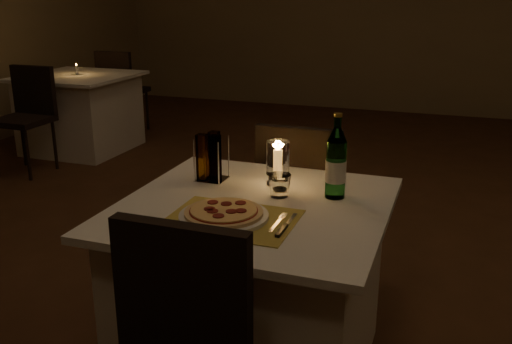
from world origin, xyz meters
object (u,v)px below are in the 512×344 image
(hurricane_candle, at_px, (278,159))
(chair_far, at_px, (302,191))
(pizza, at_px, (224,212))
(water_bottle, at_px, (336,164))
(main_table, at_px, (254,289))
(tumbler, at_px, (279,186))
(neighbor_table_left, at_px, (81,112))
(plate, at_px, (224,216))

(hurricane_candle, bearing_deg, chair_far, 91.95)
(pizza, xyz_separation_m, water_bottle, (0.32, 0.35, 0.11))
(main_table, height_order, water_bottle, water_bottle)
(main_table, bearing_deg, tumbler, 58.05)
(tumbler, height_order, hurricane_candle, hurricane_candle)
(main_table, relative_size, water_bottle, 2.99)
(tumbler, bearing_deg, water_bottle, 18.07)
(pizza, xyz_separation_m, tumbler, (0.12, 0.29, 0.02))
(chair_far, distance_m, pizza, 0.92)
(main_table, height_order, hurricane_candle, hurricane_candle)
(main_table, xyz_separation_m, pizza, (-0.05, -0.18, 0.39))
(tumbler, distance_m, neighbor_table_left, 3.85)
(chair_far, height_order, hurricane_candle, hurricane_candle)
(hurricane_candle, bearing_deg, water_bottle, -15.08)
(hurricane_candle, height_order, neighbor_table_left, hurricane_candle)
(water_bottle, xyz_separation_m, hurricane_candle, (-0.26, 0.07, -0.03))
(chair_far, bearing_deg, hurricane_candle, -88.05)
(chair_far, relative_size, hurricane_candle, 4.83)
(main_table, distance_m, plate, 0.42)
(tumbler, relative_size, water_bottle, 0.27)
(pizza, distance_m, neighbor_table_left, 3.96)
(plate, xyz_separation_m, hurricane_candle, (0.07, 0.42, 0.10))
(main_table, relative_size, hurricane_candle, 5.37)
(chair_far, xyz_separation_m, pizza, (-0.05, -0.89, 0.22))
(plate, distance_m, hurricane_candle, 0.44)
(main_table, height_order, plate, plate)
(water_bottle, height_order, neighbor_table_left, water_bottle)
(main_table, xyz_separation_m, neighbor_table_left, (-2.77, 2.67, 0.00))
(water_bottle, bearing_deg, main_table, -147.51)
(main_table, xyz_separation_m, hurricane_candle, (0.02, 0.24, 0.48))
(hurricane_candle, bearing_deg, main_table, -93.78)
(chair_far, xyz_separation_m, neighbor_table_left, (-2.77, 1.96, -0.18))
(main_table, xyz_separation_m, plate, (-0.05, -0.18, 0.38))
(water_bottle, relative_size, neighbor_table_left, 0.33)
(pizza, distance_m, tumbler, 0.31)
(main_table, distance_m, chair_far, 0.74)
(pizza, distance_m, hurricane_candle, 0.44)
(water_bottle, distance_m, hurricane_candle, 0.27)
(chair_far, relative_size, neighbor_table_left, 0.90)
(chair_far, relative_size, water_bottle, 2.69)
(neighbor_table_left, bearing_deg, chair_far, -35.30)
(main_table, relative_size, pizza, 3.57)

